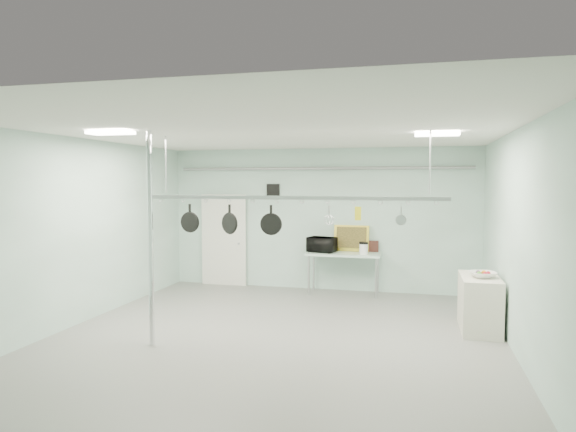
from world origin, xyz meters
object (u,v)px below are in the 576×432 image
(microwave, at_px, (322,245))
(fruit_bowl, at_px, (483,275))
(chrome_pole, at_px, (151,239))
(pot_rack, at_px, (289,196))
(skillet_right, at_px, (271,220))
(skillet_mid, at_px, (230,219))
(side_cabinet, at_px, (479,303))
(skillet_left, at_px, (190,218))
(coffee_canister, at_px, (364,249))
(prep_table, at_px, (344,256))

(microwave, bearing_deg, fruit_bowl, 157.65)
(chrome_pole, relative_size, pot_rack, 0.67)
(skillet_right, bearing_deg, skillet_mid, 176.05)
(side_cabinet, distance_m, skillet_left, 4.97)
(skillet_mid, bearing_deg, coffee_canister, 87.08)
(coffee_canister, bearing_deg, pot_rack, -104.85)
(side_cabinet, bearing_deg, skillet_left, -166.65)
(microwave, xyz_separation_m, skillet_right, (-0.22, -3.32, 0.78))
(side_cabinet, distance_m, microwave, 3.81)
(pot_rack, bearing_deg, skillet_mid, 180.00)
(microwave, height_order, fruit_bowl, microwave)
(prep_table, bearing_deg, pot_rack, -96.91)
(coffee_canister, bearing_deg, side_cabinet, -44.48)
(fruit_bowl, xyz_separation_m, skillet_mid, (-3.97, -0.98, 0.89))
(pot_rack, xyz_separation_m, microwave, (-0.08, 3.32, -1.16))
(pot_rack, relative_size, microwave, 8.15)
(side_cabinet, height_order, microwave, microwave)
(pot_rack, height_order, skillet_mid, pot_rack)
(pot_rack, height_order, skillet_left, pot_rack)
(side_cabinet, xyz_separation_m, microwave, (-3.03, 2.22, 0.62))
(chrome_pole, height_order, coffee_canister, chrome_pole)
(fruit_bowl, bearing_deg, prep_table, 138.00)
(side_cabinet, distance_m, skillet_mid, 4.32)
(skillet_left, bearing_deg, microwave, 69.15)
(prep_table, relative_size, skillet_left, 3.56)
(skillet_right, bearing_deg, skillet_left, 176.05)
(chrome_pole, xyz_separation_m, fruit_bowl, (4.88, 1.88, -0.65))
(microwave, xyz_separation_m, skillet_left, (-1.60, -3.32, 0.79))
(skillet_left, relative_size, skillet_right, 0.93)
(skillet_left, bearing_deg, prep_table, 62.61)
(side_cabinet, height_order, fruit_bowl, fruit_bowl)
(prep_table, xyz_separation_m, side_cabinet, (2.55, -2.20, -0.38))
(chrome_pole, distance_m, skillet_left, 0.96)
(side_cabinet, relative_size, coffee_canister, 5.35)
(prep_table, relative_size, pot_rack, 0.33)
(prep_table, bearing_deg, fruit_bowl, -42.00)
(chrome_pole, height_order, side_cabinet, chrome_pole)
(pot_rack, distance_m, skillet_mid, 1.06)
(chrome_pole, xyz_separation_m, microwave, (1.82, 4.22, -0.53))
(fruit_bowl, distance_m, skillet_left, 4.85)
(pot_rack, relative_size, skillet_mid, 9.92)
(microwave, height_order, skillet_left, skillet_left)
(skillet_left, bearing_deg, skillet_right, 4.87)
(skillet_right, bearing_deg, prep_table, 74.09)
(prep_table, xyz_separation_m, microwave, (-0.48, 0.02, 0.24))
(side_cabinet, xyz_separation_m, coffee_canister, (-2.11, 2.07, 0.57))
(chrome_pole, xyz_separation_m, side_cabinet, (4.85, 2.00, -1.15))
(pot_rack, height_order, skillet_right, pot_rack)
(prep_table, xyz_separation_m, pot_rack, (-0.40, -3.30, 1.40))
(microwave, distance_m, fruit_bowl, 3.86)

